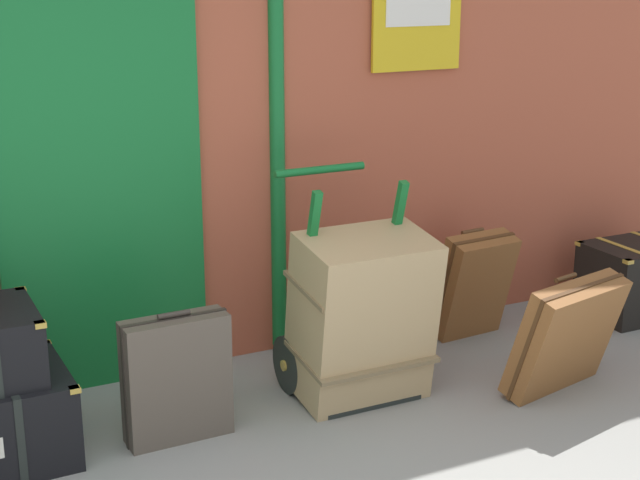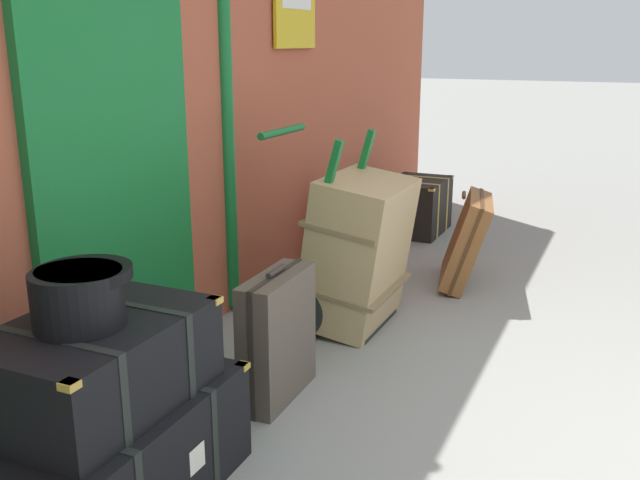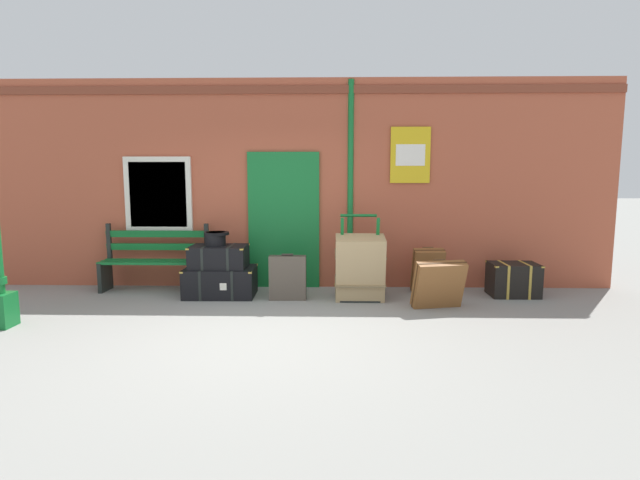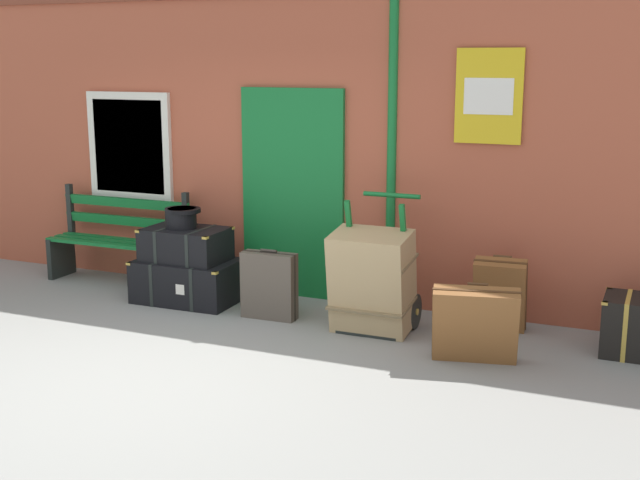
{
  "view_description": "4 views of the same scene",
  "coord_description": "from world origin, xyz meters",
  "px_view_note": "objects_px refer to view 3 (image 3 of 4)",
  "views": [
    {
      "loc": [
        -1.04,
        -2.51,
        2.27
      ],
      "look_at": [
        1.06,
        1.73,
        0.88
      ],
      "focal_mm": 53.93,
      "sensor_mm": 36.0,
      "label": 1
    },
    {
      "loc": [
        -2.53,
        0.15,
        1.68
      ],
      "look_at": [
        1.01,
        1.77,
        0.58
      ],
      "focal_mm": 39.67,
      "sensor_mm": 36.0,
      "label": 2
    },
    {
      "loc": [
        0.87,
        -5.31,
        1.79
      ],
      "look_at": [
        0.69,
        1.77,
        0.84
      ],
      "focal_mm": 28.22,
      "sensor_mm": 36.0,
      "label": 3
    },
    {
      "loc": [
        3.62,
        -5.02,
        2.37
      ],
      "look_at": [
        0.62,
        1.94,
        0.72
      ],
      "focal_mm": 46.68,
      "sensor_mm": 36.0,
      "label": 4
    }
  ],
  "objects_px": {
    "porters_trolley": "(359,279)",
    "suitcase_slate": "(428,270)",
    "large_brown_trunk": "(360,268)",
    "corner_trunk": "(513,279)",
    "steamer_trunk_base": "(220,282)",
    "steamer_trunk_middle": "(219,257)",
    "suitcase_caramel": "(288,278)",
    "round_hatbox": "(215,238)",
    "platform_bench": "(155,261)",
    "suitcase_beige": "(439,285)"
  },
  "relations": [
    {
      "from": "platform_bench",
      "to": "steamer_trunk_base",
      "type": "height_order",
      "value": "platform_bench"
    },
    {
      "from": "large_brown_trunk",
      "to": "suitcase_caramel",
      "type": "relative_size",
      "value": 1.4
    },
    {
      "from": "porters_trolley",
      "to": "suitcase_slate",
      "type": "bearing_deg",
      "value": 15.28
    },
    {
      "from": "steamer_trunk_middle",
      "to": "large_brown_trunk",
      "type": "xyz_separation_m",
      "value": [
        2.03,
        -0.19,
        -0.11
      ]
    },
    {
      "from": "platform_bench",
      "to": "round_hatbox",
      "type": "relative_size",
      "value": 4.47
    },
    {
      "from": "round_hatbox",
      "to": "suitcase_beige",
      "type": "distance_m",
      "value": 3.2
    },
    {
      "from": "platform_bench",
      "to": "suitcase_caramel",
      "type": "distance_m",
      "value": 2.13
    },
    {
      "from": "steamer_trunk_middle",
      "to": "porters_trolley",
      "type": "xyz_separation_m",
      "value": [
        2.03,
        -0.01,
        -0.31
      ]
    },
    {
      "from": "platform_bench",
      "to": "suitcase_caramel",
      "type": "xyz_separation_m",
      "value": [
        2.06,
        -0.52,
        -0.13
      ]
    },
    {
      "from": "steamer_trunk_middle",
      "to": "corner_trunk",
      "type": "relative_size",
      "value": 1.18
    },
    {
      "from": "steamer_trunk_middle",
      "to": "suitcase_caramel",
      "type": "height_order",
      "value": "steamer_trunk_middle"
    },
    {
      "from": "steamer_trunk_base",
      "to": "suitcase_slate",
      "type": "distance_m",
      "value": 3.06
    },
    {
      "from": "suitcase_caramel",
      "to": "steamer_trunk_middle",
      "type": "bearing_deg",
      "value": 169.86
    },
    {
      "from": "suitcase_beige",
      "to": "platform_bench",
      "type": "bearing_deg",
      "value": 166.9
    },
    {
      "from": "porters_trolley",
      "to": "suitcase_slate",
      "type": "relative_size",
      "value": 1.71
    },
    {
      "from": "corner_trunk",
      "to": "porters_trolley",
      "type": "bearing_deg",
      "value": -176.48
    },
    {
      "from": "large_brown_trunk",
      "to": "corner_trunk",
      "type": "distance_m",
      "value": 2.29
    },
    {
      "from": "round_hatbox",
      "to": "large_brown_trunk",
      "type": "xyz_separation_m",
      "value": [
        2.07,
        -0.2,
        -0.39
      ]
    },
    {
      "from": "steamer_trunk_middle",
      "to": "suitcase_slate",
      "type": "relative_size",
      "value": 1.18
    },
    {
      "from": "large_brown_trunk",
      "to": "suitcase_caramel",
      "type": "height_order",
      "value": "large_brown_trunk"
    },
    {
      "from": "platform_bench",
      "to": "suitcase_caramel",
      "type": "bearing_deg",
      "value": -14.19
    },
    {
      "from": "platform_bench",
      "to": "steamer_trunk_base",
      "type": "xyz_separation_m",
      "value": [
        1.07,
        -0.34,
        -0.23
      ]
    },
    {
      "from": "platform_bench",
      "to": "suitcase_slate",
      "type": "relative_size",
      "value": 2.32
    },
    {
      "from": "large_brown_trunk",
      "to": "suitcase_beige",
      "type": "xyz_separation_m",
      "value": [
        1.02,
        -0.42,
        -0.14
      ]
    },
    {
      "from": "steamer_trunk_base",
      "to": "large_brown_trunk",
      "type": "relative_size",
      "value": 1.09
    },
    {
      "from": "corner_trunk",
      "to": "round_hatbox",
      "type": "bearing_deg",
      "value": -178.5
    },
    {
      "from": "steamer_trunk_base",
      "to": "large_brown_trunk",
      "type": "bearing_deg",
      "value": -5.47
    },
    {
      "from": "large_brown_trunk",
      "to": "corner_trunk",
      "type": "xyz_separation_m",
      "value": [
        2.26,
        0.32,
        -0.23
      ]
    },
    {
      "from": "large_brown_trunk",
      "to": "suitcase_beige",
      "type": "height_order",
      "value": "large_brown_trunk"
    },
    {
      "from": "steamer_trunk_base",
      "to": "steamer_trunk_middle",
      "type": "xyz_separation_m",
      "value": [
        -0.01,
        0.0,
        0.37
      ]
    },
    {
      "from": "steamer_trunk_base",
      "to": "suitcase_beige",
      "type": "height_order",
      "value": "suitcase_beige"
    },
    {
      "from": "porters_trolley",
      "to": "suitcase_beige",
      "type": "height_order",
      "value": "porters_trolley"
    },
    {
      "from": "platform_bench",
      "to": "suitcase_slate",
      "type": "distance_m",
      "value": 4.12
    },
    {
      "from": "corner_trunk",
      "to": "platform_bench",
      "type": "bearing_deg",
      "value": 177.67
    },
    {
      "from": "round_hatbox",
      "to": "suitcase_slate",
      "type": "xyz_separation_m",
      "value": [
        3.11,
        0.26,
        -0.51
      ]
    },
    {
      "from": "suitcase_caramel",
      "to": "corner_trunk",
      "type": "relative_size",
      "value": 0.96
    },
    {
      "from": "large_brown_trunk",
      "to": "corner_trunk",
      "type": "relative_size",
      "value": 1.35
    },
    {
      "from": "platform_bench",
      "to": "steamer_trunk_middle",
      "type": "xyz_separation_m",
      "value": [
        1.05,
        -0.34,
        0.14
      ]
    },
    {
      "from": "platform_bench",
      "to": "round_hatbox",
      "type": "distance_m",
      "value": 1.14
    },
    {
      "from": "platform_bench",
      "to": "suitcase_beige",
      "type": "xyz_separation_m",
      "value": [
        4.1,
        -0.95,
        -0.12
      ]
    },
    {
      "from": "porters_trolley",
      "to": "suitcase_caramel",
      "type": "height_order",
      "value": "porters_trolley"
    },
    {
      "from": "large_brown_trunk",
      "to": "suitcase_slate",
      "type": "relative_size",
      "value": 1.35
    },
    {
      "from": "suitcase_slate",
      "to": "suitcase_beige",
      "type": "distance_m",
      "value": 0.88
    },
    {
      "from": "porters_trolley",
      "to": "steamer_trunk_middle",
      "type": "bearing_deg",
      "value": 179.58
    },
    {
      "from": "steamer_trunk_middle",
      "to": "corner_trunk",
      "type": "bearing_deg",
      "value": 1.66
    },
    {
      "from": "steamer_trunk_middle",
      "to": "porters_trolley",
      "type": "height_order",
      "value": "porters_trolley"
    },
    {
      "from": "steamer_trunk_base",
      "to": "corner_trunk",
      "type": "distance_m",
      "value": 4.27
    },
    {
      "from": "round_hatbox",
      "to": "platform_bench",
      "type": "bearing_deg",
      "value": 161.86
    },
    {
      "from": "platform_bench",
      "to": "suitcase_caramel",
      "type": "height_order",
      "value": "platform_bench"
    },
    {
      "from": "suitcase_caramel",
      "to": "porters_trolley",
      "type": "bearing_deg",
      "value": 9.25
    }
  ]
}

